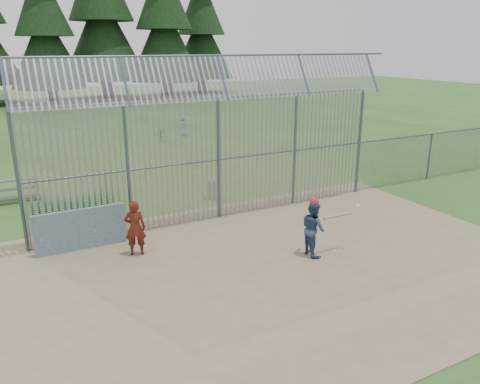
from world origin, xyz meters
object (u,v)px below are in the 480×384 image
batter (313,228)px  onlooker (135,228)px  trash_can (213,189)px  dugout_wall (81,229)px

batter → onlooker: onlooker is taller
batter → trash_can: (-0.32, 5.86, -0.41)m
dugout_wall → trash_can: bearing=25.6°
dugout_wall → trash_can: size_ratio=3.05×
onlooker → trash_can: (4.00, 3.59, -0.43)m
dugout_wall → onlooker: bearing=-40.1°
onlooker → trash_can: bearing=-118.1°
dugout_wall → batter: bearing=-30.9°
batter → onlooker: 4.88m
dugout_wall → batter: batter is taller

